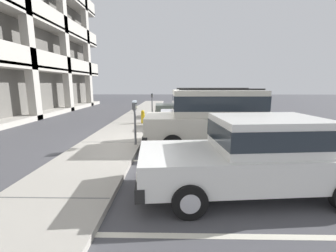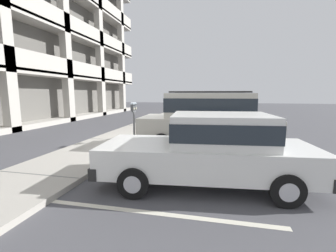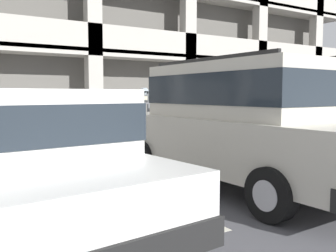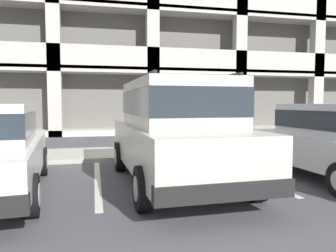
{
  "view_description": "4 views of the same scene",
  "coord_description": "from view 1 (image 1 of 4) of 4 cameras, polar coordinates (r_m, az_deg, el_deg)",
  "views": [
    {
      "loc": [
        -7.75,
        -0.91,
        2.17
      ],
      "look_at": [
        -0.0,
        -0.76,
        0.72
      ],
      "focal_mm": 24.0,
      "sensor_mm": 36.0,
      "label": 1
    },
    {
      "loc": [
        -8.17,
        -2.69,
        1.96
      ],
      "look_at": [
        -0.13,
        -0.92,
        0.76
      ],
      "focal_mm": 24.0,
      "sensor_mm": 36.0,
      "label": 2
    },
    {
      "loc": [
        -4.27,
        -6.82,
        1.5
      ],
      "look_at": [
        -0.32,
        -0.5,
        0.86
      ],
      "focal_mm": 40.0,
      "sensor_mm": 36.0,
      "label": 3
    },
    {
      "loc": [
        -1.66,
        -8.42,
        1.55
      ],
      "look_at": [
        0.07,
        -0.78,
        1.01
      ],
      "focal_mm": 35.0,
      "sensor_mm": 36.0,
      "label": 4
    }
  ],
  "objects": [
    {
      "name": "red_sedan",
      "position": [
        4.82,
        21.55,
        -6.42
      ],
      "size": [
        2.14,
        4.62,
        1.54
      ],
      "rotation": [
        0.0,
        0.0,
        0.09
      ],
      "color": "silver",
      "rests_on": "ground_plane"
    },
    {
      "name": "parking_meter_near",
      "position": [
        7.62,
        -8.43,
        3.53
      ],
      "size": [
        0.35,
        0.12,
        1.51
      ],
      "color": "#595B60",
      "rests_on": "sidewalk"
    },
    {
      "name": "blue_coupe",
      "position": [
        14.49,
        6.1,
        5.22
      ],
      "size": [
        2.05,
        4.59,
        1.54
      ],
      "rotation": [
        0.0,
        0.0,
        0.07
      ],
      "color": "#5B665B",
      "rests_on": "ground_plane"
    },
    {
      "name": "parking_meter_far",
      "position": [
        14.01,
        -4.08,
        6.28
      ],
      "size": [
        0.15,
        0.12,
        1.52
      ],
      "color": "#595B60",
      "rests_on": "sidewalk"
    },
    {
      "name": "parking_stall_lines",
      "position": [
        9.62,
        4.01,
        -2.42
      ],
      "size": [
        13.03,
        4.8,
        0.01
      ],
      "color": "silver",
      "rests_on": "ground_plane"
    },
    {
      "name": "sidewalk",
      "position": [
        8.33,
        -14.35,
        -4.39
      ],
      "size": [
        40.0,
        2.2,
        0.12
      ],
      "color": "#ADA89E",
      "rests_on": "ground_plane"
    },
    {
      "name": "fire_hydrant",
      "position": [
        11.94,
        -6.39,
        2.34
      ],
      "size": [
        0.3,
        0.3,
        0.7
      ],
      "color": "gold",
      "rests_on": "sidewalk"
    },
    {
      "name": "ground_plane",
      "position": [
        8.11,
        -5.39,
        -5.31
      ],
      "size": [
        80.0,
        80.0,
        0.1
      ],
      "color": "#4C4C51"
    },
    {
      "name": "dark_hatchback",
      "position": [
        11.02,
        10.3,
        3.41
      ],
      "size": [
        1.96,
        4.54,
        1.54
      ],
      "rotation": [
        0.0,
        0.0,
        0.04
      ],
      "color": "silver",
      "rests_on": "ground_plane"
    },
    {
      "name": "silver_suv",
      "position": [
        7.82,
        11.88,
        2.43
      ],
      "size": [
        2.14,
        4.84,
        2.03
      ],
      "rotation": [
        0.0,
        0.0,
        0.03
      ],
      "color": "beige",
      "rests_on": "ground_plane"
    }
  ]
}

